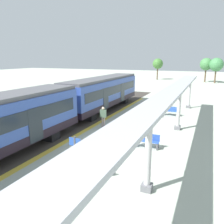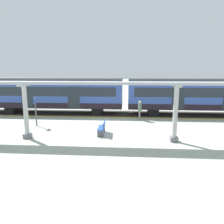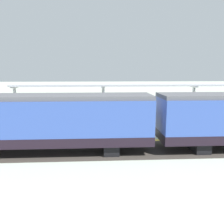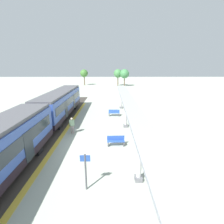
# 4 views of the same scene
# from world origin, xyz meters

# --- Properties ---
(ground_plane) EXTENTS (176.00, 176.00, 0.00)m
(ground_plane) POSITION_xyz_m (0.00, 0.00, 0.00)
(ground_plane) COLOR #A6AE9E
(tactile_edge_strip) EXTENTS (0.41, 33.93, 0.01)m
(tactile_edge_strip) POSITION_xyz_m (-3.36, 0.00, 0.00)
(tactile_edge_strip) COLOR gold
(tactile_edge_strip) RESTS_ON ground
(trackbed) EXTENTS (3.20, 45.93, 0.01)m
(trackbed) POSITION_xyz_m (-5.16, 0.00, 0.00)
(trackbed) COLOR #38332D
(trackbed) RESTS_ON ground
(train_far_carriage) EXTENTS (2.65, 13.38, 3.48)m
(train_far_carriage) POSITION_xyz_m (-5.16, 8.52, 1.83)
(train_far_carriage) COLOR #324EA0
(train_far_carriage) RESTS_ON ground
(canopy_pillar_second) EXTENTS (1.10, 0.44, 3.40)m
(canopy_pillar_second) POSITION_xyz_m (3.11, -4.50, 1.72)
(canopy_pillar_second) COLOR slate
(canopy_pillar_second) RESTS_ON ground
(canopy_pillar_third) EXTENTS (1.10, 0.44, 3.40)m
(canopy_pillar_third) POSITION_xyz_m (3.11, 4.58, 1.72)
(canopy_pillar_third) COLOR slate
(canopy_pillar_third) RESTS_ON ground
(canopy_pillar_fourth) EXTENTS (1.10, 0.44, 3.40)m
(canopy_pillar_fourth) POSITION_xyz_m (3.11, 13.06, 1.72)
(canopy_pillar_fourth) COLOR slate
(canopy_pillar_fourth) RESTS_ON ground
(canopy_beam) EXTENTS (1.20, 27.04, 0.16)m
(canopy_beam) POSITION_xyz_m (3.11, -0.06, 3.48)
(canopy_beam) COLOR #A8AAB2
(canopy_beam) RESTS_ON canopy_pillar_nearest
(bench_near_end) EXTENTS (1.51, 0.48, 0.86)m
(bench_near_end) POSITION_xyz_m (1.89, 0.11, 0.44)
(bench_near_end) COLOR #284BA1
(bench_near_end) RESTS_ON ground
(bench_far_end) EXTENTS (1.51, 0.49, 0.86)m
(bench_far_end) POSITION_xyz_m (1.91, 8.89, 0.44)
(bench_far_end) COLOR #3259A7
(bench_far_end) RESTS_ON ground
(platform_info_sign) EXTENTS (0.56, 0.10, 2.20)m
(platform_info_sign) POSITION_xyz_m (0.09, -5.19, 1.33)
(platform_info_sign) COLOR #4C4C51
(platform_info_sign) RESTS_ON ground
(passenger_waiting_near_edge) EXTENTS (0.51, 0.28, 1.68)m
(passenger_waiting_near_edge) POSITION_xyz_m (-2.45, 2.81, 1.05)
(passenger_waiting_near_edge) COLOR gray
(passenger_waiting_near_edge) RESTS_ON ground
(tree_left_background) EXTENTS (2.97, 2.97, 5.50)m
(tree_left_background) POSITION_xyz_m (5.95, 42.53, 3.99)
(tree_left_background) COLOR brown
(tree_left_background) RESTS_ON ground
(tree_right_background) EXTENTS (2.61, 2.61, 5.33)m
(tree_right_background) POSITION_xyz_m (-7.67, 45.68, 3.98)
(tree_right_background) COLOR brown
(tree_right_background) RESTS_ON ground
(tree_centre_background) EXTENTS (2.83, 2.83, 5.48)m
(tree_centre_background) POSITION_xyz_m (3.86, 43.89, 4.03)
(tree_centre_background) COLOR brown
(tree_centre_background) RESTS_ON ground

